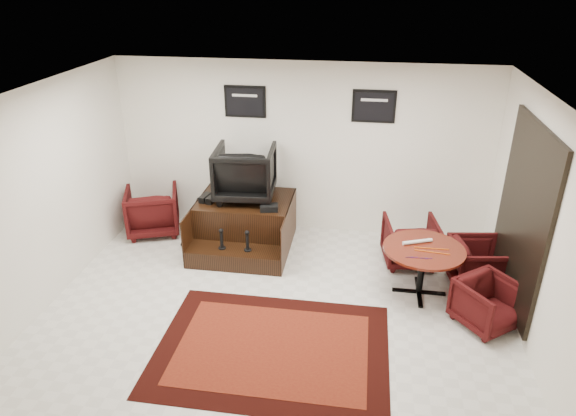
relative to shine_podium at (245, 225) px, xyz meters
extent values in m
plane|color=silver|center=(0.80, -1.76, -0.35)|extent=(6.00, 6.00, 0.00)
cube|color=white|center=(0.80, 0.74, 1.05)|extent=(6.00, 0.02, 2.80)
cube|color=white|center=(0.80, -4.26, 1.05)|extent=(6.00, 0.02, 2.80)
cube|color=white|center=(-2.20, -1.76, 1.05)|extent=(0.02, 5.00, 2.80)
cube|color=white|center=(3.80, -1.76, 1.05)|extent=(0.02, 5.00, 2.80)
cube|color=white|center=(0.80, -1.76, 2.45)|extent=(6.00, 5.00, 0.02)
cube|color=black|center=(3.77, -1.06, 0.95)|extent=(0.05, 1.90, 2.30)
cube|color=black|center=(3.76, -1.06, 0.95)|extent=(0.02, 1.72, 2.12)
cube|color=black|center=(3.77, -1.06, 0.95)|extent=(0.03, 0.05, 2.12)
cube|color=black|center=(-0.10, 0.72, 1.80)|extent=(0.66, 0.03, 0.50)
cube|color=black|center=(-0.10, 0.70, 1.80)|extent=(0.58, 0.01, 0.42)
cube|color=silver|center=(-0.10, 0.70, 1.90)|extent=(0.40, 0.00, 0.04)
cube|color=black|center=(1.90, 0.72, 1.80)|extent=(0.66, 0.03, 0.50)
cube|color=black|center=(1.90, 0.70, 1.80)|extent=(0.58, 0.01, 0.42)
cube|color=silver|center=(1.90, 0.70, 1.90)|extent=(0.40, 0.00, 0.04)
cube|color=black|center=(0.88, -2.42, -0.35)|extent=(2.70, 2.02, 0.01)
cube|color=#59130C|center=(0.88, -2.42, -0.34)|extent=(2.22, 1.54, 0.01)
cube|color=black|center=(0.00, 0.10, 0.03)|extent=(1.46, 1.08, 0.76)
cube|color=black|center=(0.00, -0.66, -0.21)|extent=(1.46, 0.43, 0.27)
cube|color=black|center=(-0.73, -0.12, 0.03)|extent=(0.02, 1.52, 0.76)
cube|color=black|center=(0.73, -0.12, 0.03)|extent=(0.02, 1.52, 0.76)
cylinder|color=black|center=(-0.20, -0.66, -0.07)|extent=(0.11, 0.11, 0.02)
cylinder|color=black|center=(-0.20, -0.66, 0.06)|extent=(0.04, 0.04, 0.24)
sphere|color=black|center=(-0.20, -0.66, 0.22)|extent=(0.07, 0.07, 0.07)
cylinder|color=black|center=(0.20, -0.66, -0.07)|extent=(0.11, 0.11, 0.02)
cylinder|color=black|center=(0.20, -0.66, 0.06)|extent=(0.04, 0.04, 0.24)
sphere|color=black|center=(0.20, -0.66, 0.22)|extent=(0.07, 0.07, 0.07)
imported|color=black|center=(0.00, 0.15, 0.87)|extent=(0.95, 0.90, 0.92)
cube|color=black|center=(-0.60, -0.06, 0.46)|extent=(0.15, 0.28, 0.10)
cube|color=black|center=(-0.49, -0.09, 0.46)|extent=(0.15, 0.28, 0.10)
cube|color=black|center=(0.45, -0.27, 0.45)|extent=(0.29, 0.23, 0.09)
imported|color=black|center=(-1.62, 0.20, 0.07)|extent=(1.04, 1.01, 0.85)
cylinder|color=#3F1109|center=(2.67, -0.98, 0.34)|extent=(1.07, 1.07, 0.03)
cylinder|color=black|center=(2.67, -0.98, 0.00)|extent=(0.09, 0.09, 0.63)
cube|color=black|center=(2.67, -0.98, -0.34)|extent=(0.72, 0.06, 0.03)
cube|color=black|center=(2.67, -0.98, -0.34)|extent=(0.06, 0.72, 0.03)
imported|color=black|center=(2.56, -0.16, 0.04)|extent=(0.84, 0.80, 0.77)
imported|color=black|center=(3.46, -0.64, 0.02)|extent=(0.76, 0.80, 0.73)
imported|color=black|center=(3.42, -1.56, -0.01)|extent=(0.91, 0.90, 0.68)
cylinder|color=silver|center=(2.58, -0.85, 0.38)|extent=(0.41, 0.20, 0.05)
cylinder|color=#DA570C|center=(2.76, -1.08, 0.36)|extent=(0.45, 0.07, 0.01)
cylinder|color=#DA570C|center=(2.76, -0.98, 0.36)|extent=(0.45, 0.02, 0.01)
cylinder|color=#4C1933|center=(2.46, -1.25, 0.36)|extent=(0.10, 0.04, 0.01)
cylinder|color=#4C1933|center=(2.52, -1.25, 0.36)|extent=(0.10, 0.04, 0.01)
cylinder|color=#4C1933|center=(2.58, -1.25, 0.36)|extent=(0.10, 0.04, 0.01)
cylinder|color=#4C1933|center=(2.64, -1.25, 0.36)|extent=(0.10, 0.04, 0.01)
cylinder|color=#4C1933|center=(2.70, -1.25, 0.36)|extent=(0.10, 0.04, 0.01)
camera|label=1|loc=(1.79, -7.07, 3.71)|focal=32.00mm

